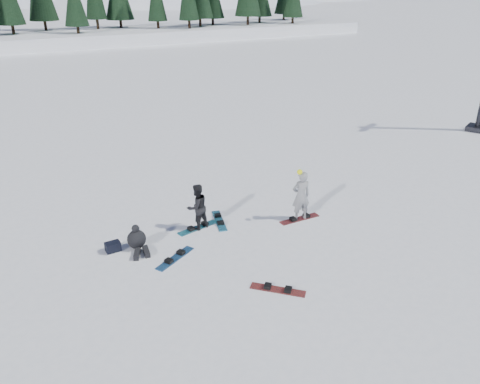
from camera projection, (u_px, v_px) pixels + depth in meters
name	position (u px, v px, depth m)	size (l,w,h in m)	color
ground	(297.00, 233.00, 15.44)	(420.00, 420.00, 0.00)	white
snowboarder_woman	(301.00, 196.00, 15.94)	(0.72, 0.53, 1.95)	#9E9EA3
snowboarder_man	(197.00, 207.00, 15.42)	(0.77, 0.60, 1.59)	black
seated_rider	(137.00, 240.00, 14.39)	(0.70, 1.04, 0.82)	black
gear_bag	(113.00, 247.00, 14.36)	(0.45, 0.30, 0.30)	black
snowboard_woman	(300.00, 219.00, 16.32)	(1.50, 0.28, 0.03)	maroon
snowboard_man	(198.00, 228.00, 15.74)	(1.50, 0.28, 0.03)	teal
snowboard_loose_c	(175.00, 258.00, 14.02)	(1.50, 0.28, 0.03)	#19518D
snowboard_loose_b	(278.00, 290.00, 12.59)	(1.50, 0.28, 0.03)	maroon
snowboard_loose_a	(219.00, 221.00, 16.20)	(1.50, 0.28, 0.03)	teal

